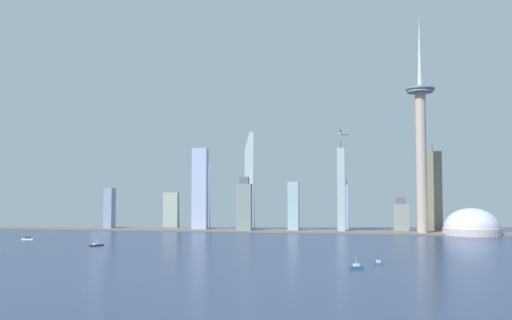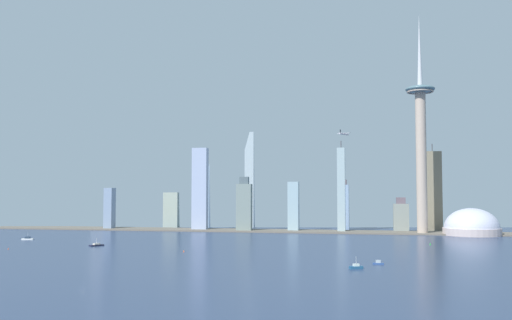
% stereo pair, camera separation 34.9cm
% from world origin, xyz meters
% --- Properties ---
extents(ground_plane, '(6000.00, 6000.00, 0.00)m').
position_xyz_m(ground_plane, '(0.00, 0.00, 0.00)').
color(ground_plane, navy).
extents(waterfront_pier, '(918.05, 59.66, 2.16)m').
position_xyz_m(waterfront_pier, '(0.00, 545.51, 1.08)').
color(waterfront_pier, '#6E6558').
rests_on(waterfront_pier, ground).
extents(observation_tower, '(44.03, 44.03, 335.42)m').
position_xyz_m(observation_tower, '(262.06, 535.79, 155.97)').
color(observation_tower, '#BAA492').
rests_on(observation_tower, ground).
extents(stadium_dome, '(82.62, 82.62, 58.25)m').
position_xyz_m(stadium_dome, '(331.46, 530.93, 9.61)').
color(stadium_dome, '#C2AFAD').
rests_on(stadium_dome, ground).
extents(skyscraper_0, '(16.29, 18.72, 170.76)m').
position_xyz_m(skyscraper_0, '(-26.19, 640.41, 85.38)').
color(skyscraper_0, '#AABCC5').
rests_on(skyscraper_0, ground).
extents(skyscraper_1, '(14.62, 16.60, 70.14)m').
position_xyz_m(skyscraper_1, '(-249.23, 540.55, 35.07)').
color(skyscraper_1, '#8196B3').
rests_on(skyscraper_1, ground).
extents(skyscraper_2, '(23.54, 16.17, 175.26)m').
position_xyz_m(skyscraper_2, '(-108.12, 627.72, 85.05)').
color(skyscraper_2, '#8AA7C4').
rests_on(skyscraper_2, ground).
extents(skyscraper_3, '(23.92, 15.13, 54.71)m').
position_xyz_m(skyscraper_3, '(233.01, 574.66, 24.38)').
color(skyscraper_3, gray).
rests_on(skyscraper_3, ground).
extents(skyscraper_4, '(25.00, 26.74, 176.70)m').
position_xyz_m(skyscraper_4, '(-303.76, 615.67, 88.35)').
color(skyscraper_4, '#93A1B1').
rests_on(skyscraper_4, ground).
extents(skyscraper_5, '(27.52, 18.11, 141.18)m').
position_xyz_m(skyscraper_5, '(284.39, 597.75, 64.35)').
color(skyscraper_5, gray).
rests_on(skyscraper_5, ground).
extents(skyscraper_6, '(17.12, 17.11, 79.70)m').
position_xyz_m(skyscraper_6, '(64.11, 554.89, 39.85)').
color(skyscraper_6, '#9AB7C3').
rests_on(skyscraper_6, ground).
extents(skyscraper_7, '(27.01, 21.75, 62.47)m').
position_xyz_m(skyscraper_7, '(-163.73, 613.52, 31.23)').
color(skyscraper_7, '#9AA898').
rests_on(skyscraper_7, ground).
extents(skyscraper_8, '(18.11, 22.84, 83.97)m').
position_xyz_m(skyscraper_8, '(141.52, 603.41, 39.36)').
color(skyscraper_8, '#8BA6C8').
rests_on(skyscraper_8, ground).
extents(skyscraper_9, '(12.01, 20.74, 144.83)m').
position_xyz_m(skyscraper_9, '(140.67, 555.38, 66.72)').
color(skyscraper_9, '#A1B8BD').
rests_on(skyscraper_9, ground).
extents(skyscraper_10, '(25.08, 13.76, 136.27)m').
position_xyz_m(skyscraper_10, '(-90.73, 546.56, 68.13)').
color(skyscraper_10, '#A6B3D4').
rests_on(skyscraper_10, ground).
extents(skyscraper_11, '(24.33, 13.31, 87.74)m').
position_xyz_m(skyscraper_11, '(-13.16, 535.72, 40.33)').
color(skyscraper_11, gray).
rests_on(skyscraper_11, ground).
extents(boat_0, '(9.71, 3.16, 3.81)m').
position_xyz_m(boat_0, '(192.79, 164.43, 1.36)').
color(boat_0, navy).
rests_on(boat_0, ground).
extents(boat_1, '(11.95, 8.43, 10.30)m').
position_xyz_m(boat_1, '(174.49, 132.10, 1.55)').
color(boat_1, '#22537B').
rests_on(boat_1, ground).
extents(boat_2, '(15.64, 9.29, 8.47)m').
position_xyz_m(boat_2, '(-260.50, 327.33, 1.54)').
color(boat_2, white).
rests_on(boat_2, ground).
extents(boat_3, '(14.36, 17.75, 9.14)m').
position_xyz_m(boat_3, '(-130.35, 268.40, 1.14)').
color(boat_3, '#1D1E35').
rests_on(boat_3, ground).
extents(channel_buoy_0, '(1.24, 1.24, 1.81)m').
position_xyz_m(channel_buoy_0, '(-207.78, 213.38, 0.91)').
color(channel_buoy_0, '#E54C19').
rests_on(channel_buoy_0, ground).
extents(channel_buoy_1, '(1.69, 1.69, 2.66)m').
position_xyz_m(channel_buoy_1, '(255.98, 361.00, 1.33)').
color(channel_buoy_1, green).
rests_on(channel_buoy_1, ground).
extents(channel_buoy_2, '(1.64, 1.64, 1.96)m').
position_xyz_m(channel_buoy_2, '(-8.27, 227.22, 0.98)').
color(channel_buoy_2, '#E54C19').
rests_on(channel_buoy_2, ground).
extents(airplane, '(21.79, 24.79, 7.64)m').
position_xyz_m(airplane, '(145.40, 559.49, 156.40)').
color(airplane, silver).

